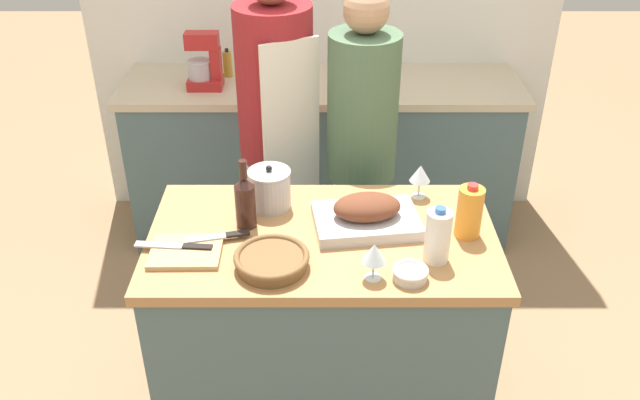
# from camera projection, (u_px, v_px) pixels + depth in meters

# --- Properties ---
(kitchen_island) EXTENTS (1.25, 0.70, 0.92)m
(kitchen_island) POSITION_uv_depth(u_px,v_px,m) (320.00, 330.00, 2.67)
(kitchen_island) COLOR #4C666B
(kitchen_island) RESTS_ON ground_plane
(back_counter) EXTENTS (2.15, 0.60, 0.93)m
(back_counter) POSITION_uv_depth(u_px,v_px,m) (319.00, 159.00, 3.87)
(back_counter) COLOR #4C666B
(back_counter) RESTS_ON ground_plane
(back_wall) EXTENTS (2.65, 0.10, 2.55)m
(back_wall) POSITION_uv_depth(u_px,v_px,m) (319.00, 1.00, 3.74)
(back_wall) COLOR silver
(back_wall) RESTS_ON ground_plane
(roasting_pan) EXTENTS (0.41, 0.30, 0.13)m
(roasting_pan) POSITION_uv_depth(u_px,v_px,m) (364.00, 215.00, 2.45)
(roasting_pan) COLOR #BCBCC1
(roasting_pan) RESTS_ON kitchen_island
(wicker_basket) EXTENTS (0.25, 0.25, 0.06)m
(wicker_basket) POSITION_uv_depth(u_px,v_px,m) (269.00, 260.00, 2.25)
(wicker_basket) COLOR brown
(wicker_basket) RESTS_ON kitchen_island
(cutting_board) EXTENTS (0.24, 0.20, 0.02)m
(cutting_board) POSITION_uv_depth(u_px,v_px,m) (184.00, 252.00, 2.32)
(cutting_board) COLOR tan
(cutting_board) RESTS_ON kitchen_island
(stock_pot) EXTENTS (0.16, 0.16, 0.18)m
(stock_pot) POSITION_uv_depth(u_px,v_px,m) (267.00, 189.00, 2.55)
(stock_pot) COLOR #B7B7BC
(stock_pot) RESTS_ON kitchen_island
(mixing_bowl) EXTENTS (0.12, 0.12, 0.04)m
(mixing_bowl) POSITION_uv_depth(u_px,v_px,m) (408.00, 273.00, 2.20)
(mixing_bowl) COLOR beige
(mixing_bowl) RESTS_ON kitchen_island
(juice_jug) EXTENTS (0.09, 0.09, 0.21)m
(juice_jug) POSITION_uv_depth(u_px,v_px,m) (467.00, 211.00, 2.38)
(juice_jug) COLOR orange
(juice_jug) RESTS_ON kitchen_island
(milk_jug) EXTENTS (0.09, 0.09, 0.21)m
(milk_jug) POSITION_uv_depth(u_px,v_px,m) (435.00, 236.00, 2.25)
(milk_jug) COLOR white
(milk_jug) RESTS_ON kitchen_island
(wine_bottle_green) EXTENTS (0.07, 0.07, 0.27)m
(wine_bottle_green) POSITION_uv_depth(u_px,v_px,m) (243.00, 201.00, 2.42)
(wine_bottle_green) COLOR #381E19
(wine_bottle_green) RESTS_ON kitchen_island
(wine_glass_left) EXTENTS (0.08, 0.08, 0.14)m
(wine_glass_left) POSITION_uv_depth(u_px,v_px,m) (372.00, 254.00, 2.16)
(wine_glass_left) COLOR silver
(wine_glass_left) RESTS_ON kitchen_island
(wine_glass_right) EXTENTS (0.08, 0.08, 0.14)m
(wine_glass_right) POSITION_uv_depth(u_px,v_px,m) (418.00, 174.00, 2.60)
(wine_glass_right) COLOR silver
(wine_glass_right) RESTS_ON kitchen_island
(knife_chef) EXTENTS (0.27, 0.05, 0.01)m
(knife_chef) POSITION_uv_depth(u_px,v_px,m) (174.00, 246.00, 2.33)
(knife_chef) COLOR #B7B7BC
(knife_chef) RESTS_ON cutting_board
(knife_paring) EXTENTS (0.22, 0.08, 0.01)m
(knife_paring) POSITION_uv_depth(u_px,v_px,m) (218.00, 236.00, 2.38)
(knife_paring) COLOR #B7B7BC
(knife_paring) RESTS_ON cutting_board
(stand_mixer) EXTENTS (0.18, 0.14, 0.30)m
(stand_mixer) POSITION_uv_depth(u_px,v_px,m) (202.00, 65.00, 3.50)
(stand_mixer) COLOR #B22323
(stand_mixer) RESTS_ON back_counter
(condiment_bottle_tall) EXTENTS (0.05, 0.05, 0.16)m
(condiment_bottle_tall) POSITION_uv_depth(u_px,v_px,m) (225.00, 64.00, 3.66)
(condiment_bottle_tall) COLOR #B28E2D
(condiment_bottle_tall) RESTS_ON back_counter
(condiment_bottle_short) EXTENTS (0.05, 0.05, 0.17)m
(condiment_bottle_short) POSITION_uv_depth(u_px,v_px,m) (284.00, 72.00, 3.53)
(condiment_bottle_short) COLOR #332D28
(condiment_bottle_short) RESTS_ON back_counter
(person_cook_aproned) EXTENTS (0.36, 0.38, 1.73)m
(person_cook_aproned) POSITION_uv_depth(u_px,v_px,m) (274.00, 130.00, 3.07)
(person_cook_aproned) COLOR beige
(person_cook_aproned) RESTS_ON ground_plane
(person_cook_guest) EXTENTS (0.31, 0.31, 1.62)m
(person_cook_guest) POSITION_uv_depth(u_px,v_px,m) (359.00, 150.00, 3.02)
(person_cook_guest) COLOR beige
(person_cook_guest) RESTS_ON ground_plane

